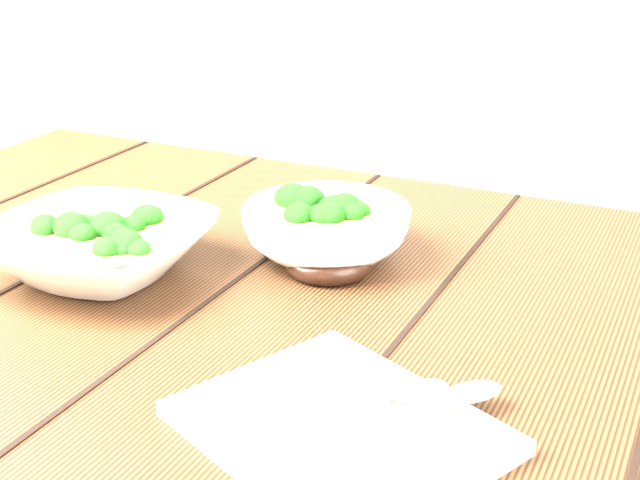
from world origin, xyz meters
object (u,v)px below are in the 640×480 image
soup_bowl_back (326,230)px  napkin (339,428)px  soup_bowl_front (98,246)px  trivet (329,261)px  table (256,384)px

soup_bowl_back → napkin: size_ratio=1.09×
soup_bowl_front → napkin: 0.39m
soup_bowl_back → trivet: size_ratio=2.53×
table → napkin: bearing=-46.9°
soup_bowl_front → trivet: (0.22, 0.11, -0.02)m
soup_bowl_front → soup_bowl_back: bearing=35.8°
napkin → table: bearing=157.3°
soup_bowl_back → napkin: soup_bowl_back is taller
soup_bowl_front → trivet: bearing=26.3°
soup_bowl_back → trivet: soup_bowl_back is taller
soup_bowl_back → napkin: (0.16, -0.31, -0.03)m
table → soup_bowl_front: size_ratio=4.96×
table → napkin: napkin is taller
soup_bowl_front → napkin: size_ratio=1.08×
soup_bowl_back → trivet: bearing=-60.4°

